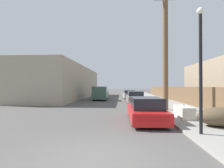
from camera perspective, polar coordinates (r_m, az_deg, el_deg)
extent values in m
plane|color=#4F4C49|center=(5.00, -5.75, -23.31)|extent=(220.00, 220.00, 0.00)
cube|color=gray|center=(28.49, 12.54, -4.44)|extent=(4.20, 63.00, 0.12)
cube|color=silver|center=(10.85, 22.38, -8.52)|extent=(0.72, 1.72, 0.63)
cube|color=white|center=(10.81, 22.38, -6.77)|extent=(0.69, 1.65, 0.03)
cube|color=#333335|center=(11.37, 22.44, -6.34)|extent=(0.03, 0.20, 0.02)
cube|color=gray|center=(11.07, 21.92, -6.54)|extent=(0.72, 0.08, 0.01)
cube|color=gray|center=(10.57, 22.82, -6.82)|extent=(0.72, 0.08, 0.01)
cube|color=red|center=(9.99, 10.83, -9.21)|extent=(1.82, 4.61, 0.58)
cube|color=black|center=(9.52, 11.17, -6.09)|extent=(1.54, 2.22, 0.58)
cube|color=#B21414|center=(7.73, 13.32, -10.96)|extent=(1.38, 0.05, 0.20)
cylinder|color=black|center=(11.33, 5.92, -8.76)|extent=(0.21, 0.67, 0.67)
cylinder|color=black|center=(11.52, 13.60, -8.61)|extent=(0.21, 0.67, 0.67)
cylinder|color=black|center=(8.53, 7.05, -11.43)|extent=(0.21, 0.67, 0.67)
cylinder|color=black|center=(8.78, 17.21, -11.10)|extent=(0.21, 0.67, 0.67)
cube|color=gray|center=(20.21, 7.52, -4.79)|extent=(1.96, 4.69, 0.67)
cube|color=black|center=(20.00, 7.57, -3.11)|extent=(1.64, 2.64, 0.53)
cube|color=#B21414|center=(17.89, 8.29, -4.94)|extent=(1.42, 0.07, 0.24)
cylinder|color=black|center=(21.59, 5.03, -4.95)|extent=(0.22, 0.66, 0.65)
cylinder|color=black|center=(21.74, 9.22, -4.91)|extent=(0.22, 0.66, 0.65)
cylinder|color=black|center=(18.73, 5.55, -5.60)|extent=(0.22, 0.66, 0.65)
cylinder|color=black|center=(18.91, 10.37, -5.54)|extent=(0.22, 0.66, 0.65)
cube|color=silver|center=(27.18, 5.56, -3.77)|extent=(1.95, 4.10, 0.64)
cube|color=black|center=(27.00, 5.60, -2.57)|extent=(1.61, 2.32, 0.51)
cube|color=#B21414|center=(25.17, 6.01, -3.76)|extent=(1.35, 0.11, 0.23)
cylinder|color=black|center=(28.36, 3.82, -3.93)|extent=(0.24, 0.67, 0.66)
cylinder|color=black|center=(28.50, 6.81, -3.91)|extent=(0.24, 0.67, 0.66)
cylinder|color=black|center=(25.89, 4.19, -4.24)|extent=(0.24, 0.67, 0.66)
cylinder|color=black|center=(26.04, 7.46, -4.21)|extent=(0.24, 0.67, 0.66)
cube|color=#385647|center=(24.85, -3.65, -3.64)|extent=(2.01, 5.28, 0.90)
cube|color=#385647|center=(23.39, -4.01, -1.77)|extent=(1.84, 2.39, 0.76)
cube|color=black|center=(23.39, -4.01, -1.72)|extent=(1.88, 2.35, 0.42)
cylinder|color=black|center=(23.18, -2.10, -4.47)|extent=(0.27, 0.81, 0.81)
cylinder|color=black|center=(23.35, -6.02, -4.44)|extent=(0.27, 0.81, 0.81)
cylinder|color=black|center=(26.42, -1.57, -4.01)|extent=(0.27, 0.81, 0.81)
cylinder|color=black|center=(26.57, -5.01, -3.99)|extent=(0.27, 0.81, 0.81)
cylinder|color=brown|center=(14.23, 17.05, 11.18)|extent=(0.39, 0.39, 9.45)
cylinder|color=black|center=(7.41, 26.99, 2.96)|extent=(0.12, 0.12, 4.53)
sphere|color=white|center=(7.93, 26.88, 20.51)|extent=(0.26, 0.26, 0.26)
ellipsoid|color=brown|center=(9.37, 32.21, -9.03)|extent=(2.11, 1.33, 0.86)
cube|color=brown|center=(23.91, 19.13, -2.91)|extent=(0.08, 33.96, 1.74)
cube|color=tan|center=(30.02, -14.79, 0.41)|extent=(7.00, 23.82, 4.99)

